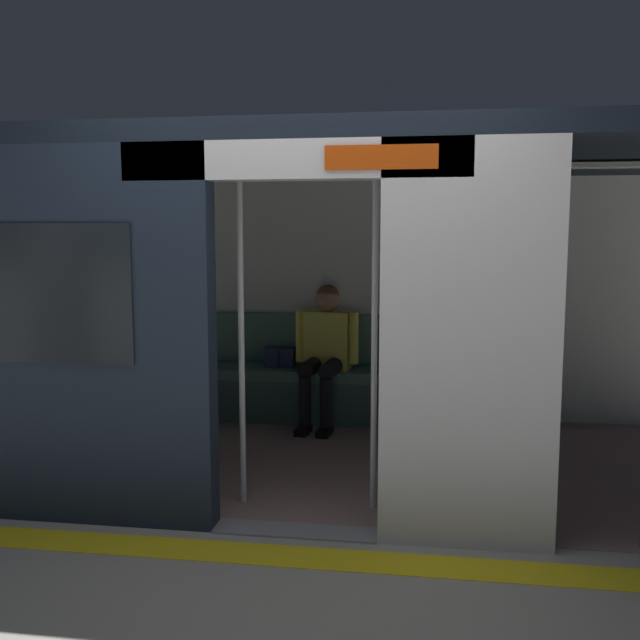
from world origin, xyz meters
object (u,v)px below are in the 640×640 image
Objects in this scene: train_car at (319,255)px; grab_pole_far at (374,336)px; bench_seat at (344,382)px; grab_pole_door at (241,333)px; book at (377,368)px; handbag at (280,357)px; person_seated at (325,345)px.

train_car is 1.03m from grab_pole_far.
grab_pole_door reaches higher than bench_seat.
book reaches higher than bench_seat.
book is (-0.85, 0.01, -0.07)m from handbag.
book is at bearing -86.62° from grab_pole_far.
book is (-0.44, -0.11, -0.20)m from person_seated.
person_seated is at bearing -73.25° from grab_pole_far.
train_car is 5.37× the size of person_seated.
grab_pole_far is (-0.55, 1.83, 0.36)m from person_seated.
handbag reaches higher than book.
grab_pole_far is (-0.45, 0.82, -0.44)m from train_car.
grab_pole_door is (0.23, 1.85, 0.36)m from person_seated.
handbag is 1.18× the size of book.
train_car is at bearing 114.74° from handbag.
grab_pole_door is (-0.18, 1.97, 0.49)m from handbag.
person_seated is 0.57× the size of grab_pole_door.
person_seated is 5.42× the size of book.
handbag is (0.42, -0.12, -0.13)m from person_seated.
grab_pole_far is at bearing 108.41° from book.
train_car is 2.34× the size of bench_seat.
grab_pole_door is 0.79m from grab_pole_far.
train_car reaches higher than book.
handbag is (0.52, -1.13, -0.93)m from train_car.
book is 2.15m from grab_pole_door.
person_seated is 0.45m from handbag.
bench_seat is 2.04m from grab_pole_far.
train_car is at bearing 87.10° from bench_seat.
bench_seat is at bearing -161.87° from person_seated.
train_car is 24.62× the size of handbag.
train_car is at bearing -61.44° from grab_pole_far.
grab_pole_door is at bearing 86.15° from book.
handbag is at bearing 14.20° from book.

